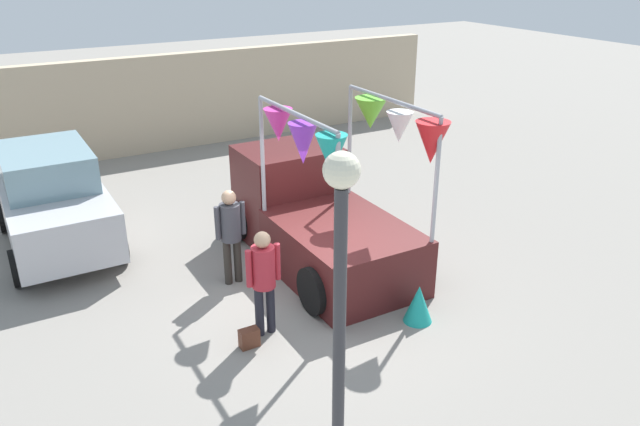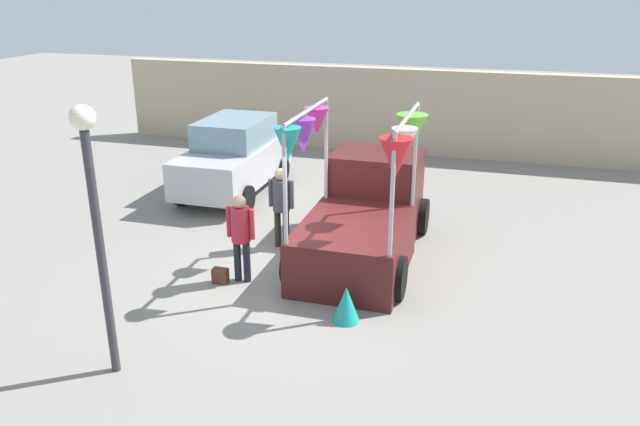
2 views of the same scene
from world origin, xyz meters
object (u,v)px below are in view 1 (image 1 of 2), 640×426
person_customer (264,274)px  street_lamp (340,290)px  parked_car (53,199)px  handbag (249,338)px  folded_kite_bundle_teal (418,304)px  person_vendor (231,228)px  vendor_truck (315,211)px

person_customer → street_lamp: (-0.62, -3.06, 1.47)m
parked_car → person_customer: size_ratio=2.45×
person_customer → handbag: 0.94m
person_customer → folded_kite_bundle_teal: 2.41m
person_customer → folded_kite_bundle_teal: person_customer is taller
person_vendor → street_lamp: street_lamp is taller
vendor_truck → handbag: vendor_truck is taller
handbag → folded_kite_bundle_teal: 2.58m
folded_kite_bundle_teal → street_lamp: bearing=-141.5°
parked_car → street_lamp: size_ratio=1.07×
person_vendor → handbag: bearing=-105.8°
person_customer → handbag: person_customer is taller
vendor_truck → handbag: 3.09m
person_customer → person_vendor: person_vendor is taller
parked_car → handbag: parked_car is taller
person_customer → vendor_truck: bearing=44.7°
street_lamp → parked_car: bearing=101.3°
parked_car → person_customer: (2.15, -4.62, 0.04)m
vendor_truck → person_customer: bearing=-135.3°
parked_car → folded_kite_bundle_teal: 6.99m
vendor_truck → parked_car: 4.88m
person_customer → street_lamp: 3.45m
person_customer → handbag: bearing=-150.3°
person_vendor → folded_kite_bundle_teal: person_vendor is taller
vendor_truck → parked_car: (-4.01, 2.79, 0.06)m
person_customer → street_lamp: bearing=-101.5°
folded_kite_bundle_teal → vendor_truck: bearing=96.0°
person_customer → handbag: (-0.35, -0.20, -0.85)m
parked_car → person_vendor: (2.32, -2.98, 0.06)m
street_lamp → folded_kite_bundle_teal: bearing=38.5°
person_vendor → handbag: person_vendor is taller
parked_car → street_lamp: (1.53, -7.68, 1.51)m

